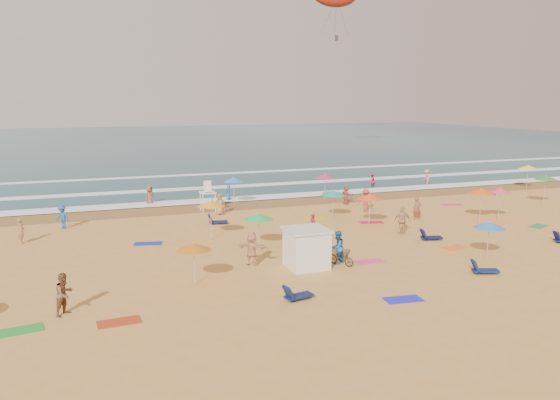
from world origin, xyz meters
name	(u,v)px	position (x,y,z in m)	size (l,w,h in m)	color
ground	(318,238)	(0.00, 0.00, 0.00)	(220.00, 220.00, 0.00)	gold
ocean	(154,143)	(0.00, 84.00, 0.00)	(220.00, 140.00, 0.18)	#0C4756
wet_sand	(259,204)	(0.00, 12.50, 0.01)	(220.00, 220.00, 0.00)	olive
surf_foam	(233,187)	(0.00, 21.32, 0.10)	(200.00, 18.70, 0.05)	white
cabana	(306,249)	(-3.10, -5.46, 1.00)	(2.00, 2.00, 2.00)	silver
cabana_roof	(307,230)	(-3.10, -5.46, 2.06)	(2.20, 2.20, 0.12)	silver
bicycle	(341,258)	(-1.20, -5.76, 0.40)	(0.53, 1.52, 0.80)	black
lifeguard_stand	(208,199)	(-4.85, 10.84, 1.05)	(1.20, 1.20, 2.10)	white
beach_umbrellas	(317,201)	(0.45, 1.34, 2.16)	(62.42, 25.94, 0.81)	#3575EF
loungers	(448,246)	(6.31, -5.03, 0.17)	(56.32, 17.63, 0.34)	#0E1149
towels	(343,247)	(0.51, -2.61, 0.01)	(34.57, 18.98, 0.03)	#AD3615
beachgoers	(278,212)	(-0.97, 4.97, 0.82)	(50.09, 26.94, 2.14)	brown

